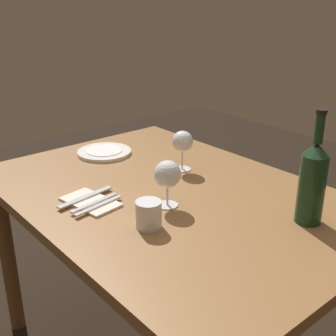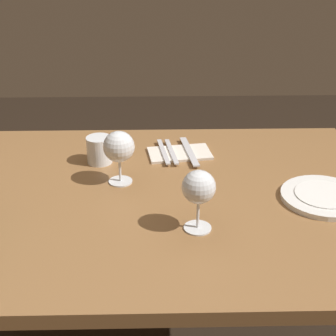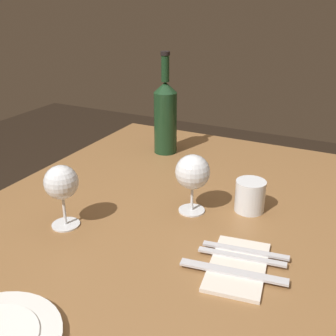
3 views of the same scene
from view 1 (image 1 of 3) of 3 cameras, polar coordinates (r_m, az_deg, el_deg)
The scene contains 10 objects.
dining_table at distance 1.52m, azimuth 0.25°, elevation -6.22°, with size 1.30×0.90×0.74m.
wine_glass_left at distance 1.35m, azimuth -0.08°, elevation -0.91°, with size 0.09×0.09×0.15m.
wine_glass_right at distance 1.63m, azimuth 1.88°, elevation 3.32°, with size 0.08×0.08×0.15m.
wine_bottle at distance 1.31m, azimuth 18.19°, elevation -1.64°, with size 0.08×0.08×0.34m.
water_tumbler at distance 1.25m, azimuth -2.53°, elevation -6.20°, with size 0.07×0.07×0.08m.
dinner_plate at distance 1.85m, azimuth -8.25°, elevation 2.06°, with size 0.22×0.22×0.02m.
folded_napkin at distance 1.43m, azimuth -10.01°, elevation -4.34°, with size 0.20×0.14×0.01m.
fork_inner at distance 1.40m, azimuth -9.50°, elevation -4.46°, with size 0.04×0.18×0.00m.
fork_outer at distance 1.38m, azimuth -8.96°, elevation -4.82°, with size 0.04×0.18×0.00m.
table_knife at distance 1.45m, azimuth -10.63°, elevation -3.70°, with size 0.05×0.21×0.00m.
Camera 1 is at (-1.02, 0.87, 1.36)m, focal length 47.09 mm.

